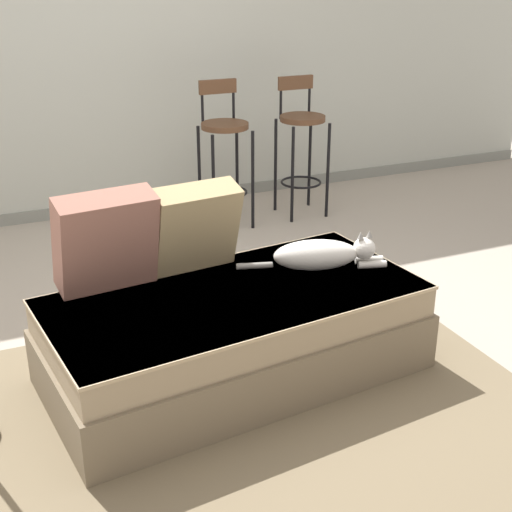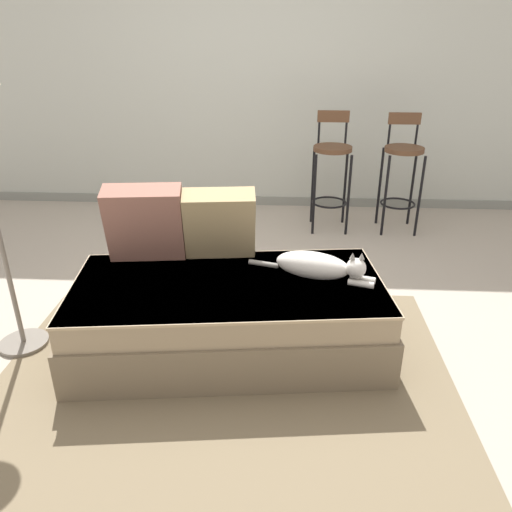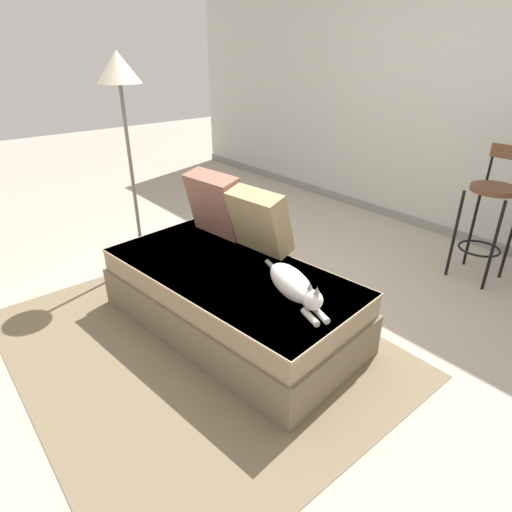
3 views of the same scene
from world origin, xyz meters
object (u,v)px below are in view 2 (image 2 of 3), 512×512
object	(u,v)px
cat	(318,266)
bar_stool_by_doorway	(402,165)
couch	(229,315)
throw_pillow_corner	(145,223)
bar_stool_near_window	(332,164)
throw_pillow_middle	(220,224)

from	to	relation	value
cat	bar_stool_by_doorway	xyz separation A→B (m)	(0.84, 1.89, 0.09)
bar_stool_by_doorway	couch	bearing A→B (deg)	-124.11
throw_pillow_corner	bar_stool_near_window	size ratio (longest dim) A/B	0.45
throw_pillow_middle	couch	bearing A→B (deg)	-75.99
couch	throw_pillow_middle	world-z (taller)	throw_pillow_middle
throw_pillow_middle	throw_pillow_corner	bearing A→B (deg)	-173.54
couch	cat	xyz separation A→B (m)	(0.50, 0.09, 0.29)
cat	throw_pillow_middle	bearing A→B (deg)	157.66
couch	throw_pillow_corner	world-z (taller)	throw_pillow_corner
couch	throw_pillow_middle	xyz separation A→B (m)	(-0.08, 0.32, 0.44)
bar_stool_near_window	cat	bearing A→B (deg)	-96.68
cat	couch	bearing A→B (deg)	-170.22
throw_pillow_middle	bar_stool_by_doorway	size ratio (longest dim) A/B	0.43
throw_pillow_middle	bar_stool_near_window	bearing A→B (deg)	64.22
couch	bar_stool_near_window	bearing A→B (deg)	70.03
bar_stool_near_window	bar_stool_by_doorway	xyz separation A→B (m)	(0.62, -0.00, 0.00)
throw_pillow_middle	bar_stool_near_window	xyz separation A→B (m)	(0.80, 1.66, -0.05)
cat	bar_stool_near_window	xyz separation A→B (m)	(0.22, 1.89, 0.09)
bar_stool_near_window	bar_stool_by_doorway	world-z (taller)	bar_stool_near_window
throw_pillow_corner	throw_pillow_middle	distance (m)	0.44
throw_pillow_corner	bar_stool_by_doorway	xyz separation A→B (m)	(1.86, 1.71, -0.07)
cat	bar_stool_near_window	bearing A→B (deg)	83.32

